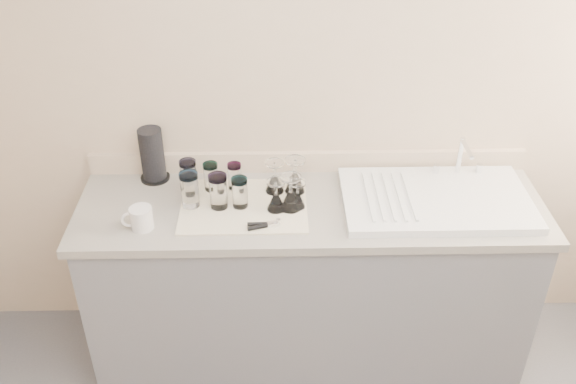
{
  "coord_description": "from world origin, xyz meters",
  "views": [
    {
      "loc": [
        -0.15,
        -1.12,
        2.5
      ],
      "look_at": [
        -0.1,
        1.15,
        1.0
      ],
      "focal_mm": 40.0,
      "sensor_mm": 36.0,
      "label": 1
    }
  ],
  "objects_px": {
    "tumbler_purple": "(235,176)",
    "paper_towel_roll": "(152,155)",
    "tumbler_teal": "(189,175)",
    "goblet_back_left": "(275,181)",
    "can_opener": "(264,225)",
    "white_mug": "(141,218)",
    "tumbler_lavender": "(240,192)",
    "tumbler_magenta": "(190,189)",
    "tumbler_cyan": "(211,176)",
    "goblet_front_right": "(297,199)",
    "sink_unit": "(436,199)",
    "goblet_back_right": "(295,180)",
    "tumbler_blue": "(218,191)",
    "goblet_extra": "(291,198)",
    "goblet_front_left": "(276,200)"
  },
  "relations": [
    {
      "from": "tumbler_teal",
      "to": "tumbler_blue",
      "type": "xyz_separation_m",
      "value": [
        0.14,
        -0.14,
        0.0
      ]
    },
    {
      "from": "tumbler_magenta",
      "to": "tumbler_lavender",
      "type": "height_order",
      "value": "tumbler_magenta"
    },
    {
      "from": "can_opener",
      "to": "tumbler_teal",
      "type": "bearing_deg",
      "value": 139.51
    },
    {
      "from": "sink_unit",
      "to": "goblet_front_right",
      "type": "relative_size",
      "value": 6.64
    },
    {
      "from": "tumbler_teal",
      "to": "tumbler_magenta",
      "type": "relative_size",
      "value": 0.92
    },
    {
      "from": "tumbler_teal",
      "to": "tumbler_magenta",
      "type": "height_order",
      "value": "tumbler_magenta"
    },
    {
      "from": "tumbler_purple",
      "to": "tumbler_lavender",
      "type": "bearing_deg",
      "value": -78.47
    },
    {
      "from": "white_mug",
      "to": "goblet_back_left",
      "type": "bearing_deg",
      "value": 24.69
    },
    {
      "from": "white_mug",
      "to": "tumbler_cyan",
      "type": "bearing_deg",
      "value": 45.74
    },
    {
      "from": "tumbler_teal",
      "to": "white_mug",
      "type": "relative_size",
      "value": 1.07
    },
    {
      "from": "white_mug",
      "to": "tumbler_magenta",
      "type": "bearing_deg",
      "value": 38.6
    },
    {
      "from": "tumbler_teal",
      "to": "tumbler_purple",
      "type": "relative_size",
      "value": 1.21
    },
    {
      "from": "tumbler_purple",
      "to": "paper_towel_roll",
      "type": "xyz_separation_m",
      "value": [
        -0.38,
        0.1,
        0.05
      ]
    },
    {
      "from": "goblet_front_right",
      "to": "paper_towel_roll",
      "type": "height_order",
      "value": "paper_towel_roll"
    },
    {
      "from": "tumbler_cyan",
      "to": "tumbler_blue",
      "type": "relative_size",
      "value": 0.83
    },
    {
      "from": "goblet_extra",
      "to": "white_mug",
      "type": "relative_size",
      "value": 1.16
    },
    {
      "from": "goblet_back_left",
      "to": "can_opener",
      "type": "relative_size",
      "value": 1.08
    },
    {
      "from": "goblet_back_right",
      "to": "goblet_front_right",
      "type": "relative_size",
      "value": 1.33
    },
    {
      "from": "tumbler_cyan",
      "to": "goblet_back_right",
      "type": "bearing_deg",
      "value": -3.61
    },
    {
      "from": "goblet_back_left",
      "to": "goblet_extra",
      "type": "xyz_separation_m",
      "value": [
        0.07,
        -0.14,
        0.0
      ]
    },
    {
      "from": "tumbler_purple",
      "to": "tumbler_magenta",
      "type": "relative_size",
      "value": 0.77
    },
    {
      "from": "tumbler_blue",
      "to": "goblet_extra",
      "type": "xyz_separation_m",
      "value": [
        0.31,
        -0.02,
        -0.03
      ]
    },
    {
      "from": "sink_unit",
      "to": "goblet_front_left",
      "type": "distance_m",
      "value": 0.71
    },
    {
      "from": "goblet_front_left",
      "to": "tumbler_purple",
      "type": "bearing_deg",
      "value": 136.94
    },
    {
      "from": "goblet_extra",
      "to": "sink_unit",
      "type": "bearing_deg",
      "value": 3.64
    },
    {
      "from": "tumbler_magenta",
      "to": "goblet_front_right",
      "type": "relative_size",
      "value": 1.31
    },
    {
      "from": "white_mug",
      "to": "goblet_front_right",
      "type": "bearing_deg",
      "value": 11.11
    },
    {
      "from": "goblet_front_left",
      "to": "tumbler_magenta",
      "type": "bearing_deg",
      "value": 173.94
    },
    {
      "from": "tumbler_teal",
      "to": "tumbler_magenta",
      "type": "bearing_deg",
      "value": -81.49
    },
    {
      "from": "tumbler_blue",
      "to": "goblet_extra",
      "type": "distance_m",
      "value": 0.31
    },
    {
      "from": "goblet_back_left",
      "to": "goblet_back_right",
      "type": "bearing_deg",
      "value": -1.01
    },
    {
      "from": "tumbler_lavender",
      "to": "goblet_front_right",
      "type": "xyz_separation_m",
      "value": [
        0.25,
        -0.01,
        -0.03
      ]
    },
    {
      "from": "tumbler_purple",
      "to": "paper_towel_roll",
      "type": "relative_size",
      "value": 0.49
    },
    {
      "from": "tumbler_magenta",
      "to": "goblet_extra",
      "type": "height_order",
      "value": "same"
    },
    {
      "from": "goblet_front_right",
      "to": "can_opener",
      "type": "relative_size",
      "value": 0.89
    },
    {
      "from": "tumbler_cyan",
      "to": "can_opener",
      "type": "bearing_deg",
      "value": -50.75
    },
    {
      "from": "goblet_extra",
      "to": "goblet_back_right",
      "type": "bearing_deg",
      "value": 80.52
    },
    {
      "from": "tumbler_blue",
      "to": "white_mug",
      "type": "bearing_deg",
      "value": -156.33
    },
    {
      "from": "sink_unit",
      "to": "tumbler_magenta",
      "type": "distance_m",
      "value": 1.08
    },
    {
      "from": "goblet_back_right",
      "to": "paper_towel_roll",
      "type": "bearing_deg",
      "value": 168.59
    },
    {
      "from": "tumbler_blue",
      "to": "goblet_front_left",
      "type": "xyz_separation_m",
      "value": [
        0.25,
        -0.03,
        -0.03
      ]
    },
    {
      "from": "goblet_back_right",
      "to": "paper_towel_roll",
      "type": "distance_m",
      "value": 0.67
    },
    {
      "from": "tumbler_purple",
      "to": "goblet_back_left",
      "type": "distance_m",
      "value": 0.18
    },
    {
      "from": "goblet_back_left",
      "to": "goblet_front_right",
      "type": "distance_m",
      "value": 0.16
    },
    {
      "from": "tumbler_magenta",
      "to": "goblet_front_right",
      "type": "height_order",
      "value": "tumbler_magenta"
    },
    {
      "from": "tumbler_lavender",
      "to": "goblet_extra",
      "type": "xyz_separation_m",
      "value": [
        0.22,
        -0.02,
        -0.02
      ]
    },
    {
      "from": "sink_unit",
      "to": "tumbler_magenta",
      "type": "xyz_separation_m",
      "value": [
        -1.08,
        -0.01,
        0.07
      ]
    },
    {
      "from": "goblet_back_right",
      "to": "goblet_extra",
      "type": "distance_m",
      "value": 0.14
    },
    {
      "from": "tumbler_lavender",
      "to": "goblet_back_left",
      "type": "height_order",
      "value": "goblet_back_left"
    },
    {
      "from": "goblet_front_right",
      "to": "paper_towel_roll",
      "type": "distance_m",
      "value": 0.71
    }
  ]
}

